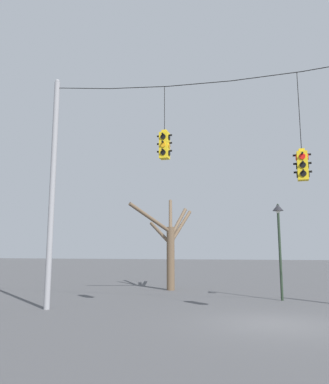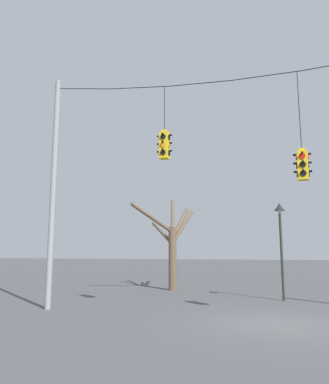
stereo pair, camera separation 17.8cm
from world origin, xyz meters
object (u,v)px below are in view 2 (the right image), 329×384
object	(u,v)px
street_lamp	(280,227)
bare_tree	(171,242)
traffic_light_over_intersection	(302,164)
utility_pole_left	(53,189)
traffic_light_near_left_pole	(165,145)

from	to	relation	value
street_lamp	bare_tree	bearing A→B (deg)	150.28
traffic_light_over_intersection	bare_tree	world-z (taller)	traffic_light_over_intersection
utility_pole_left	street_lamp	xyz separation A→B (m)	(8.80, 5.22, -1.38)
traffic_light_over_intersection	street_lamp	distance (m)	5.57
utility_pole_left	street_lamp	bearing A→B (deg)	30.68
traffic_light_over_intersection	bare_tree	xyz separation A→B (m)	(-7.27, 8.87, -2.27)
utility_pole_left	traffic_light_near_left_pole	bearing A→B (deg)	-0.00
bare_tree	traffic_light_near_left_pole	bearing A→B (deg)	-74.77
traffic_light_near_left_pole	bare_tree	bearing A→B (deg)	105.23
utility_pole_left	traffic_light_near_left_pole	world-z (taller)	utility_pole_left
bare_tree	traffic_light_over_intersection	bearing A→B (deg)	-50.69
utility_pole_left	street_lamp	distance (m)	10.32
traffic_light_near_left_pole	traffic_light_over_intersection	size ratio (longest dim) A/B	0.75
bare_tree	utility_pole_left	bearing A→B (deg)	-105.09
traffic_light_over_intersection	street_lamp	size ratio (longest dim) A/B	0.87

